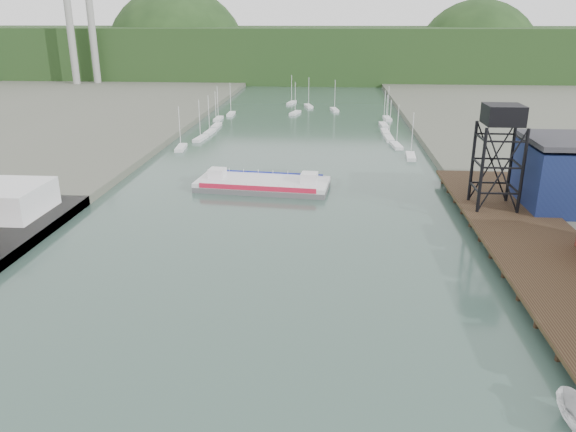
# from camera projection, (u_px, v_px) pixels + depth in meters

# --- Properties ---
(east_pier) EXTENTS (14.00, 70.00, 2.45)m
(east_pier) POSITION_uv_depth(u_px,v_px,m) (531.00, 238.00, 76.94)
(east_pier) COLOR black
(east_pier) RESTS_ON ground
(lift_tower) EXTENTS (6.50, 6.50, 16.00)m
(lift_tower) POSITION_uv_depth(u_px,v_px,m) (503.00, 121.00, 84.74)
(lift_tower) COLOR black
(lift_tower) RESTS_ON east_pier
(marina_sailboats) EXTENTS (57.71, 92.65, 0.90)m
(marina_sailboats) POSITION_uv_depth(u_px,v_px,m) (301.00, 124.00, 168.06)
(marina_sailboats) COLOR silver
(marina_sailboats) RESTS_ON ground
(smokestacks) EXTENTS (11.20, 8.20, 60.00)m
(smokestacks) POSITION_uv_depth(u_px,v_px,m) (80.00, 19.00, 254.47)
(smokestacks) COLOR gray
(smokestacks) RESTS_ON ground
(distant_hills) EXTENTS (500.00, 120.00, 80.00)m
(distant_hills) POSITION_uv_depth(u_px,v_px,m) (310.00, 56.00, 318.20)
(distant_hills) COLOR black
(distant_hills) RESTS_ON ground
(chain_ferry) EXTENTS (25.38, 12.25, 3.53)m
(chain_ferry) POSITION_uv_depth(u_px,v_px,m) (263.00, 184.00, 105.35)
(chain_ferry) COLOR #535456
(chain_ferry) RESTS_ON ground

